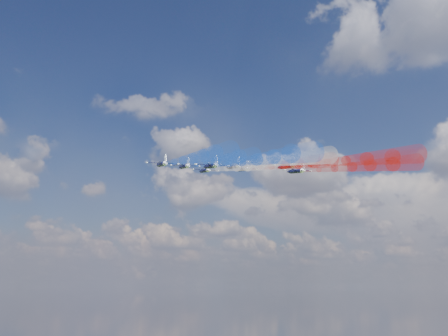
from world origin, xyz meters
The scene contains 16 objects.
jet_lead centered at (-12.54, 9.31, 144.16)m, with size 9.68×12.10×3.23m, color black, non-canonical shape.
trail_lead centered at (12.70, -4.94, 139.12)m, with size 4.03×48.16×4.03m, color white, non-canonical shape.
jet_inner_left centered at (-6.13, -7.81, 141.56)m, with size 9.68×12.10×3.23m, color black, non-canonical shape.
trail_inner_left centered at (19.11, -22.06, 136.52)m, with size 4.03×48.16×4.03m, color blue, non-canonical shape.
jet_inner_right centered at (3.35, 10.62, 142.62)m, with size 9.68×12.10×3.23m, color black, non-canonical shape.
trail_inner_right centered at (28.60, -3.63, 137.58)m, with size 4.03×48.16×4.03m, color red, non-canonical shape.
jet_outer_left centered at (-0.86, -22.72, 138.68)m, with size 9.68×12.10×3.23m, color black, non-canonical shape.
trail_outer_left centered at (24.39, -36.97, 133.64)m, with size 4.03×48.16×4.03m, color blue, non-canonical shape.
jet_center_third centered at (9.88, -2.94, 140.01)m, with size 9.68×12.10×3.23m, color black, non-canonical shape.
trail_center_third centered at (35.13, -17.19, 134.97)m, with size 4.03×48.16×4.03m, color white, non-canonical shape.
jet_outer_right centered at (22.14, 13.62, 139.73)m, with size 9.68×12.10×3.23m, color black, non-canonical shape.
trail_outer_right centered at (47.38, -0.64, 134.69)m, with size 4.03×48.16×4.03m, color red, non-canonical shape.
jet_rear_left centered at (15.84, -20.43, 136.04)m, with size 9.68×12.10×3.23m, color black, non-canonical shape.
trail_rear_left centered at (41.09, -34.68, 131.00)m, with size 4.03×48.16×4.03m, color blue, non-canonical shape.
jet_rear_right centered at (26.85, 0.45, 138.14)m, with size 9.68×12.10×3.23m, color black, non-canonical shape.
trail_rear_right centered at (52.09, -13.80, 133.10)m, with size 4.03×48.16×4.03m, color red, non-canonical shape.
Camera 1 is at (102.78, -121.71, 104.09)m, focal length 40.69 mm.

